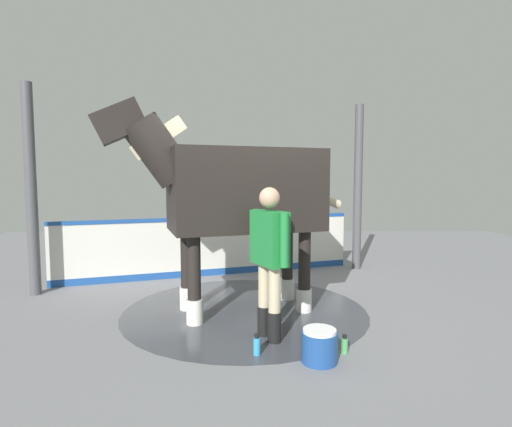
% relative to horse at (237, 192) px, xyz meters
% --- Properties ---
extents(ground_plane, '(16.00, 16.00, 0.02)m').
position_rel_horse_xyz_m(ground_plane, '(0.27, 0.08, -1.59)').
color(ground_plane, gray).
extents(wet_patch, '(3.21, 3.21, 0.00)m').
position_rel_horse_xyz_m(wet_patch, '(0.10, 0.03, -1.58)').
color(wet_patch, '#42444C').
rests_on(wet_patch, ground).
extents(barrier_wall, '(5.18, 1.65, 1.06)m').
position_rel_horse_xyz_m(barrier_wall, '(-0.50, 2.02, -1.09)').
color(barrier_wall, silver).
rests_on(barrier_wall, ground).
extents(roof_post_near, '(0.16, 0.16, 3.15)m').
position_rel_horse_xyz_m(roof_post_near, '(-3.07, 0.87, -0.00)').
color(roof_post_near, '#4C4C51').
rests_on(roof_post_near, ground).
extents(roof_post_far, '(0.16, 0.16, 3.15)m').
position_rel_horse_xyz_m(roof_post_far, '(2.28, 2.50, -0.00)').
color(roof_post_far, '#4C4C51').
rests_on(roof_post_far, ground).
extents(horse, '(3.17, 1.55, 2.68)m').
position_rel_horse_xyz_m(horse, '(0.00, 0.00, 0.00)').
color(horse, black).
rests_on(horse, ground).
extents(handler, '(0.42, 0.60, 1.66)m').
position_rel_horse_xyz_m(handler, '(0.37, -0.92, -0.63)').
color(handler, black).
rests_on(handler, ground).
extents(wash_bucket, '(0.34, 0.34, 0.32)m').
position_rel_horse_xyz_m(wash_bucket, '(0.81, -1.50, -1.42)').
color(wash_bucket, '#1E478C').
rests_on(wash_bucket, ground).
extents(bottle_shampoo, '(0.07, 0.07, 0.21)m').
position_rel_horse_xyz_m(bottle_shampoo, '(0.22, -1.33, -1.48)').
color(bottle_shampoo, '#3399CC').
rests_on(bottle_shampoo, ground).
extents(bottle_spray, '(0.07, 0.07, 0.19)m').
position_rel_horse_xyz_m(bottle_spray, '(1.10, -1.32, -1.49)').
color(bottle_spray, '#4CA559').
rests_on(bottle_spray, ground).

